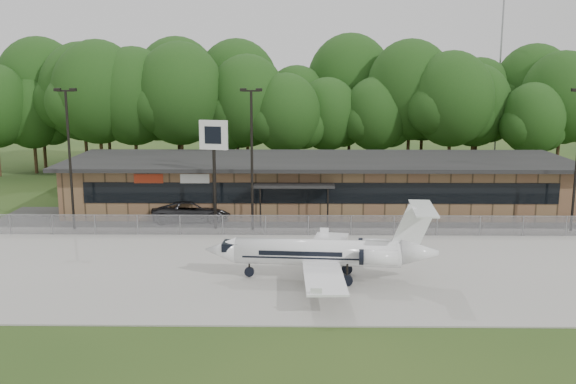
{
  "coord_description": "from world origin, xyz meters",
  "views": [
    {
      "loc": [
        -1.92,
        -28.58,
        11.75
      ],
      "look_at": [
        -2.38,
        12.0,
        3.76
      ],
      "focal_mm": 40.0,
      "sensor_mm": 36.0,
      "label": 1
    }
  ],
  "objects_px": {
    "business_jet": "(326,254)",
    "terminal": "(318,183)",
    "suv": "(192,211)",
    "pole_sign": "(214,147)"
  },
  "relations": [
    {
      "from": "business_jet",
      "to": "terminal",
      "type": "bearing_deg",
      "value": 93.85
    },
    {
      "from": "business_jet",
      "to": "pole_sign",
      "type": "height_order",
      "value": "pole_sign"
    },
    {
      "from": "terminal",
      "to": "pole_sign",
      "type": "height_order",
      "value": "pole_sign"
    },
    {
      "from": "terminal",
      "to": "pole_sign",
      "type": "distance_m",
      "value": 11.24
    },
    {
      "from": "terminal",
      "to": "business_jet",
      "type": "relative_size",
      "value": 3.15
    },
    {
      "from": "business_jet",
      "to": "pole_sign",
      "type": "relative_size",
      "value": 1.63
    },
    {
      "from": "business_jet",
      "to": "pole_sign",
      "type": "xyz_separation_m",
      "value": [
        -7.54,
        11.29,
        4.54
      ]
    },
    {
      "from": "terminal",
      "to": "suv",
      "type": "distance_m",
      "value": 10.96
    },
    {
      "from": "suv",
      "to": "pole_sign",
      "type": "xyz_separation_m",
      "value": [
        2.11,
        -2.52,
        5.27
      ]
    },
    {
      "from": "pole_sign",
      "to": "business_jet",
      "type": "bearing_deg",
      "value": -42.62
    }
  ]
}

